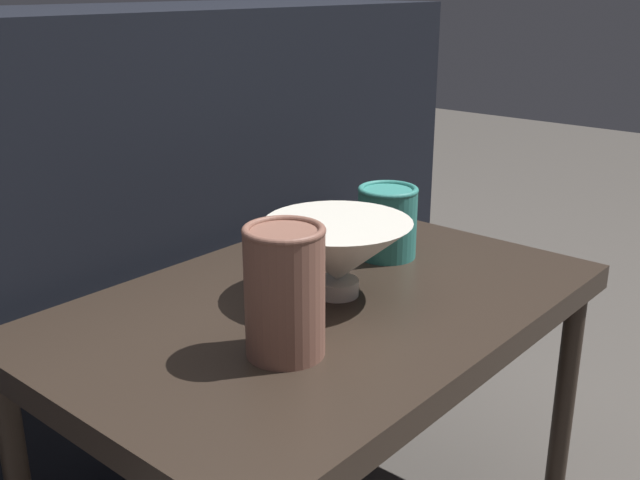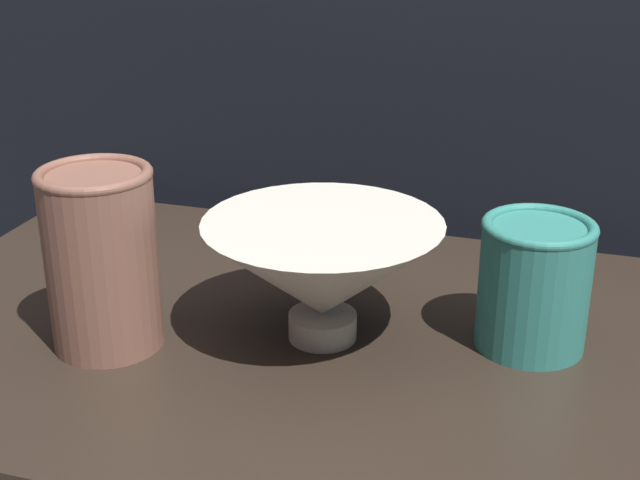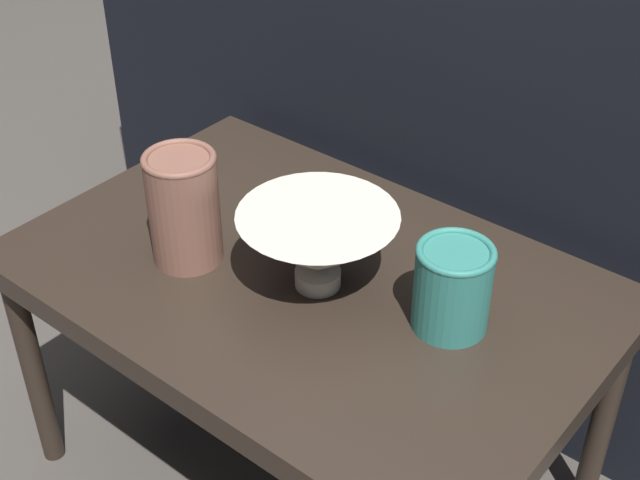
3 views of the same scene
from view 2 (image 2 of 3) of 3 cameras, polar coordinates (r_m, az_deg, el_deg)
The scene contains 5 objects.
table at distance 0.89m, azimuth -1.29°, elevation -8.10°, with size 0.84×0.56×0.44m.
couch_backdrop at distance 1.39m, azimuth 6.26°, elevation 4.39°, with size 1.63×0.50×0.85m.
bowl at distance 0.82m, azimuth 0.17°, elevation -1.96°, with size 0.22×0.22×0.12m.
vase_textured_left at distance 0.83m, azimuth -13.80°, elevation -1.04°, with size 0.10×0.10×0.17m.
vase_colorful_right at distance 0.83m, azimuth 13.55°, elevation -2.64°, with size 0.10×0.10×0.12m.
Camera 2 is at (0.25, -0.72, 0.85)m, focal length 50.00 mm.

